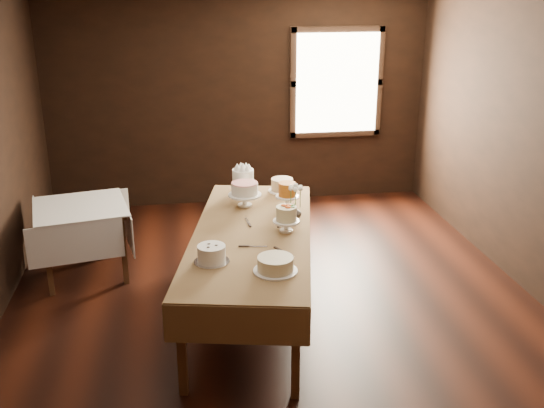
% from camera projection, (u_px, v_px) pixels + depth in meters
% --- Properties ---
extents(floor, '(5.00, 6.00, 0.01)m').
position_uv_depth(floor, '(275.00, 306.00, 5.87)').
color(floor, black).
rests_on(floor, ground).
extents(wall_back, '(5.00, 0.02, 2.80)m').
position_uv_depth(wall_back, '(239.00, 100.00, 8.18)').
color(wall_back, black).
rests_on(wall_back, ground).
extents(wall_front, '(5.00, 0.02, 2.80)m').
position_uv_depth(wall_front, '(389.00, 361.00, 2.61)').
color(wall_front, black).
rests_on(wall_front, ground).
extents(wall_right, '(0.02, 6.00, 2.80)m').
position_uv_depth(wall_right, '(542.00, 151.00, 5.75)').
color(wall_right, black).
rests_on(wall_right, ground).
extents(window, '(1.10, 0.05, 1.30)m').
position_uv_depth(window, '(337.00, 83.00, 8.24)').
color(window, '#FFEABF').
rests_on(window, wall_back).
extents(display_table, '(1.53, 2.75, 0.81)m').
position_uv_depth(display_table, '(252.00, 238.00, 5.49)').
color(display_table, '#472812').
rests_on(display_table, ground).
extents(side_table, '(1.05, 1.05, 0.75)m').
position_uv_depth(side_table, '(81.00, 214.00, 6.28)').
color(side_table, '#472812').
rests_on(side_table, ground).
extents(cake_meringue, '(0.26, 0.26, 0.28)m').
position_uv_depth(cake_meringue, '(243.00, 183.00, 6.38)').
color(cake_meringue, silver).
rests_on(cake_meringue, display_table).
extents(cake_speckled, '(0.29, 0.29, 0.14)m').
position_uv_depth(cake_speckled, '(282.00, 185.00, 6.51)').
color(cake_speckled, white).
rests_on(cake_speckled, display_table).
extents(cake_lattice, '(0.37, 0.37, 0.24)m').
position_uv_depth(cake_lattice, '(245.00, 195.00, 6.07)').
color(cake_lattice, white).
rests_on(cake_lattice, display_table).
extents(cake_caramel, '(0.23, 0.23, 0.26)m').
position_uv_depth(cake_caramel, '(287.00, 196.00, 6.03)').
color(cake_caramel, white).
rests_on(cake_caramel, display_table).
extents(cake_flowers, '(0.24, 0.24, 0.24)m').
position_uv_depth(cake_flowers, '(286.00, 220.00, 5.45)').
color(cake_flowers, white).
rests_on(cake_flowers, display_table).
extents(cake_swirl, '(0.31, 0.31, 0.14)m').
position_uv_depth(cake_swirl, '(212.00, 255.00, 4.87)').
color(cake_swirl, silver).
rests_on(cake_swirl, display_table).
extents(cake_cream, '(0.34, 0.34, 0.12)m').
position_uv_depth(cake_cream, '(275.00, 265.00, 4.72)').
color(cake_cream, white).
rests_on(cake_cream, display_table).
extents(cake_server_a, '(0.24, 0.06, 0.01)m').
position_uv_depth(cake_server_a, '(258.00, 246.00, 5.17)').
color(cake_server_a, silver).
rests_on(cake_server_a, display_table).
extents(cake_server_b, '(0.14, 0.22, 0.01)m').
position_uv_depth(cake_server_b, '(287.00, 254.00, 5.03)').
color(cake_server_b, silver).
rests_on(cake_server_b, display_table).
extents(cake_server_c, '(0.04, 0.24, 0.01)m').
position_uv_depth(cake_server_c, '(247.00, 220.00, 5.73)').
color(cake_server_c, silver).
rests_on(cake_server_c, display_table).
extents(cake_server_d, '(0.16, 0.21, 0.01)m').
position_uv_depth(cake_server_d, '(286.00, 221.00, 5.70)').
color(cake_server_d, silver).
rests_on(cake_server_d, display_table).
extents(flower_vase, '(0.16, 0.16, 0.12)m').
position_uv_depth(flower_vase, '(295.00, 212.00, 5.77)').
color(flower_vase, '#2D2823').
rests_on(flower_vase, display_table).
extents(flower_bouquet, '(0.14, 0.14, 0.20)m').
position_uv_depth(flower_bouquet, '(296.00, 194.00, 5.71)').
color(flower_bouquet, white).
rests_on(flower_bouquet, flower_vase).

